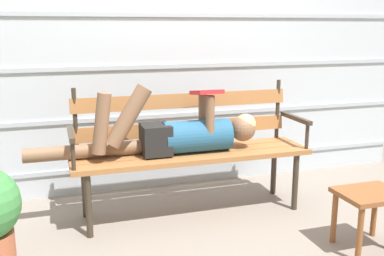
# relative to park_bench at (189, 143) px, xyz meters

# --- Properties ---
(ground_plane) EXTENTS (12.00, 12.00, 0.00)m
(ground_plane) POSITION_rel_park_bench_xyz_m (0.00, -0.21, -0.53)
(ground_plane) COLOR gray
(house_siding) EXTENTS (4.54, 0.08, 2.51)m
(house_siding) POSITION_rel_park_bench_xyz_m (0.00, 0.60, 0.73)
(house_siding) COLOR #B2BCC6
(house_siding) RESTS_ON ground
(park_bench) EXTENTS (1.75, 0.46, 0.95)m
(park_bench) POSITION_rel_park_bench_xyz_m (0.00, 0.00, 0.00)
(park_bench) COLOR #9E6638
(park_bench) RESTS_ON ground
(reclining_person) EXTENTS (1.66, 0.25, 0.53)m
(reclining_person) POSITION_rel_park_bench_xyz_m (-0.11, -0.07, 0.10)
(reclining_person) COLOR #23567A
(footstool) EXTENTS (0.39, 0.31, 0.38)m
(footstool) POSITION_rel_park_bench_xyz_m (0.89, -0.92, -0.23)
(footstool) COLOR brown
(footstool) RESTS_ON ground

